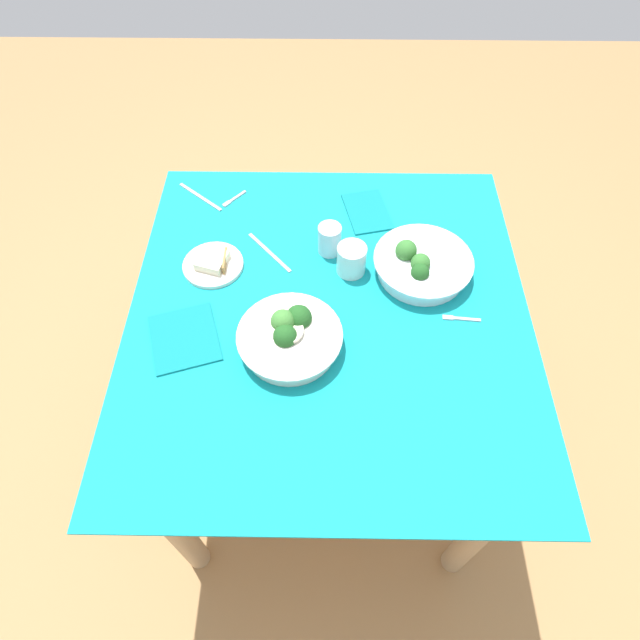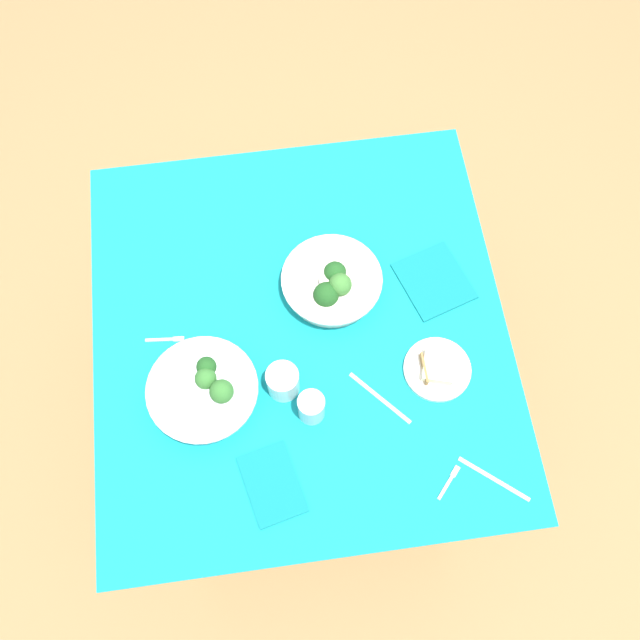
# 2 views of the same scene
# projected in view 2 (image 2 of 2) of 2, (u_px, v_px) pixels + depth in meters

# --- Properties ---
(ground_plane) EXTENTS (6.00, 6.00, 0.00)m
(ground_plane) POSITION_uv_depth(u_px,v_px,m) (306.00, 412.00, 2.59)
(ground_plane) COLOR #9E7547
(dining_table) EXTENTS (1.15, 1.07, 0.77)m
(dining_table) POSITION_uv_depth(u_px,v_px,m) (301.00, 347.00, 2.00)
(dining_table) COLOR teal
(dining_table) RESTS_ON ground_plane
(broccoli_bowl_far) EXTENTS (0.26, 0.26, 0.10)m
(broccoli_bowl_far) POSITION_uv_depth(u_px,v_px,m) (332.00, 283.00, 1.90)
(broccoli_bowl_far) COLOR silver
(broccoli_bowl_far) RESTS_ON dining_table
(broccoli_bowl_near) EXTENTS (0.27, 0.27, 0.10)m
(broccoli_bowl_near) POSITION_uv_depth(u_px,v_px,m) (205.00, 390.00, 1.79)
(broccoli_bowl_near) COLOR white
(broccoli_bowl_near) RESTS_ON dining_table
(bread_side_plate) EXTENTS (0.17, 0.17, 0.04)m
(bread_side_plate) POSITION_uv_depth(u_px,v_px,m) (437.00, 369.00, 1.83)
(bread_side_plate) COLOR silver
(bread_side_plate) RESTS_ON dining_table
(water_glass_center) EXTENTS (0.07, 0.07, 0.09)m
(water_glass_center) POSITION_uv_depth(u_px,v_px,m) (310.00, 407.00, 1.76)
(water_glass_center) COLOR silver
(water_glass_center) RESTS_ON dining_table
(water_glass_side) EXTENTS (0.08, 0.08, 0.09)m
(water_glass_side) POSITION_uv_depth(u_px,v_px,m) (283.00, 381.00, 1.78)
(water_glass_side) COLOR silver
(water_glass_side) RESTS_ON dining_table
(fork_by_far_bowl) EXTENTS (0.02, 0.10, 0.00)m
(fork_by_far_bowl) POSITION_uv_depth(u_px,v_px,m) (167.00, 340.00, 1.87)
(fork_by_far_bowl) COLOR #B7B7BC
(fork_by_far_bowl) RESTS_ON dining_table
(fork_by_near_bowl) EXTENTS (0.08, 0.07, 0.00)m
(fork_by_near_bowl) POSITION_uv_depth(u_px,v_px,m) (449.00, 481.00, 1.73)
(fork_by_near_bowl) COLOR #B7B7BC
(fork_by_near_bowl) RESTS_ON dining_table
(table_knife_left) EXTENTS (0.15, 0.14, 0.00)m
(table_knife_left) POSITION_uv_depth(u_px,v_px,m) (380.00, 398.00, 1.81)
(table_knife_left) COLOR #B7B7BC
(table_knife_left) RESTS_ON dining_table
(table_knife_right) EXTENTS (0.13, 0.15, 0.00)m
(table_knife_right) POSITION_uv_depth(u_px,v_px,m) (494.00, 479.00, 1.73)
(table_knife_right) COLOR #B7B7BC
(table_knife_right) RESTS_ON dining_table
(napkin_folded_upper) EXTENTS (0.23, 0.21, 0.01)m
(napkin_folded_upper) POSITION_uv_depth(u_px,v_px,m) (434.00, 281.00, 1.94)
(napkin_folded_upper) COLOR #0F777D
(napkin_folded_upper) RESTS_ON dining_table
(napkin_folded_lower) EXTENTS (0.20, 0.16, 0.01)m
(napkin_folded_lower) POSITION_uv_depth(u_px,v_px,m) (272.00, 484.00, 1.73)
(napkin_folded_lower) COLOR #0F777D
(napkin_folded_lower) RESTS_ON dining_table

